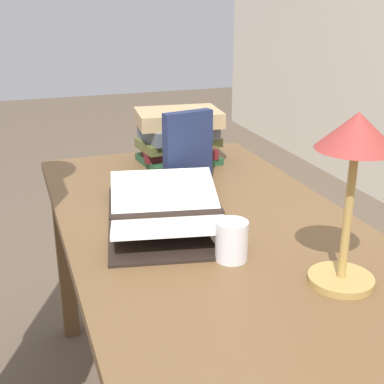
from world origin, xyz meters
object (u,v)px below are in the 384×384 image
at_px(book_stack_tall, 179,136).
at_px(reading_lamp, 354,156).
at_px(book_standing_upright, 188,147).
at_px(open_book, 168,213).
at_px(coffee_mug, 231,240).

xyz_separation_m(book_stack_tall, reading_lamp, (0.94, 0.06, 0.18)).
relative_size(book_stack_tall, book_standing_upright, 1.34).
height_order(open_book, book_stack_tall, book_stack_tall).
bearing_deg(reading_lamp, coffee_mug, -134.89).
height_order(open_book, reading_lamp, reading_lamp).
bearing_deg(book_standing_upright, reading_lamp, -3.43).
relative_size(reading_lamp, coffee_mug, 3.61).
height_order(book_standing_upright, coffee_mug, book_standing_upright).
relative_size(book_standing_upright, coffee_mug, 2.25).
bearing_deg(open_book, book_stack_tall, 170.21).
distance_m(open_book, coffee_mug, 0.28).
bearing_deg(reading_lamp, book_stack_tall, -176.23).
bearing_deg(reading_lamp, book_standing_upright, -172.50).
distance_m(open_book, reading_lamp, 0.58).
height_order(open_book, book_standing_upright, book_standing_upright).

